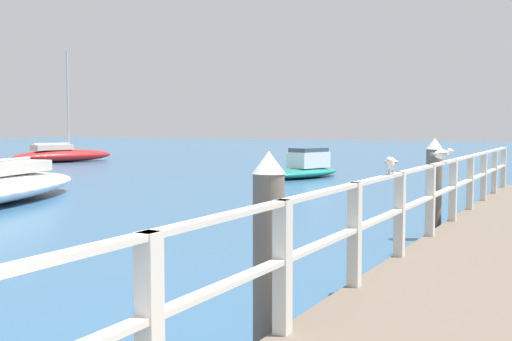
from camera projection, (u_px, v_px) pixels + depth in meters
pier_railing at (431, 192)px, 9.22m from camera, size 0.12×16.69×1.06m
dock_piling_near at (269, 253)px, 5.49m from camera, size 0.29×0.29×1.82m
dock_piling_far at (434, 189)px, 11.07m from camera, size 0.29×0.29×1.82m
seagull_foreground at (391, 163)px, 7.37m from camera, size 0.22×0.48×0.21m
seagull_background at (442, 154)px, 9.78m from camera, size 0.30×0.42×0.21m
boat_0 at (63, 155)px, 34.71m from camera, size 3.18×6.14×6.15m
boat_2 at (304, 168)px, 24.31m from camera, size 2.49×4.25×1.16m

